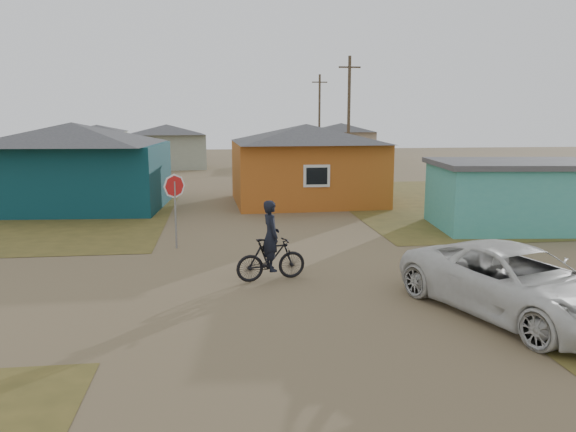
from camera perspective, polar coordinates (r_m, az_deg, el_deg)
The scene contains 13 objects.
ground at distance 14.37m, azimuth 0.65°, elevation -7.23°, with size 120.00×120.00×0.00m, color brown.
grass_ne at distance 31.26m, azimuth 23.46°, elevation 1.43°, with size 20.00×18.00×0.00m, color brown.
house_teal at distance 27.98m, azimuth -20.91°, elevation 4.90°, with size 8.93×7.08×4.00m.
house_yellow at distance 28.02m, azimuth 1.86°, elevation 5.46°, with size 7.72×6.76×3.90m.
shed_turquoise at distance 23.27m, azimuth 22.18°, elevation 2.04°, with size 6.71×4.93×2.60m.
house_pale_west at distance 47.83m, azimuth -12.17°, elevation 7.01°, with size 7.04×6.15×3.60m.
house_beige_east at distance 54.94m, azimuth 5.39°, elevation 7.57°, with size 6.95×6.05×3.60m.
house_pale_north at distance 60.87m, azimuth -18.78°, elevation 7.23°, with size 6.28×5.81×3.40m.
utility_pole_near at distance 36.56m, azimuth 6.19°, elevation 9.85°, with size 1.40×0.20×8.00m.
utility_pole_far at distance 52.43m, azimuth 3.21°, elevation 9.97°, with size 1.40×0.20×8.00m.
stop_sign at distance 18.51m, azimuth -11.44°, elevation 2.24°, with size 0.79×0.23×2.46m.
cyclist at distance 14.78m, azimuth -1.74°, elevation -3.61°, with size 1.96×0.93×2.14m.
vehicle at distance 13.15m, azimuth 22.19°, elevation -6.25°, with size 2.50×5.41×1.50m, color silver.
Camera 1 is at (-1.86, -13.59, 4.30)m, focal length 35.00 mm.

